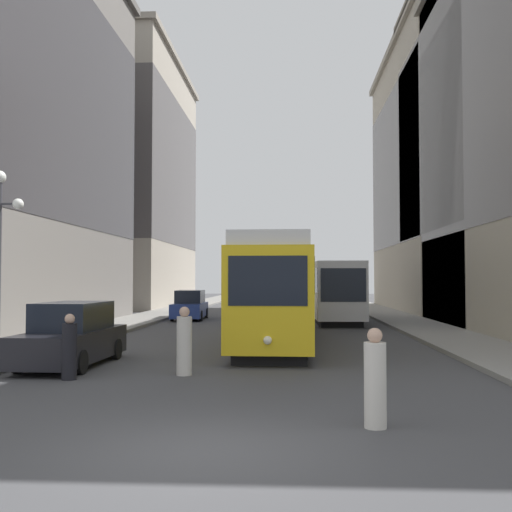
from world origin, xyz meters
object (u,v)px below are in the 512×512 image
object	(u,v)px
parked_car_left_near	(190,306)
parked_car_left_mid	(72,336)
pedestrian_crossing_near	(69,349)
pedestrian_crossing_far	(375,381)
transit_bus	(332,288)
pedestrian_on_sidewalk	(184,343)
streetcar	(278,289)

from	to	relation	value
parked_car_left_near	parked_car_left_mid	world-z (taller)	same
pedestrian_crossing_near	pedestrian_crossing_far	xyz separation A→B (m)	(6.88, -4.49, 0.02)
transit_bus	pedestrian_on_sidewalk	bearing A→B (deg)	-105.71
transit_bus	parked_car_left_near	xyz separation A→B (m)	(-8.75, 0.68, -1.10)
streetcar	parked_car_left_mid	world-z (taller)	streetcar
pedestrian_crossing_far	pedestrian_on_sidewalk	world-z (taller)	pedestrian_on_sidewalk
transit_bus	pedestrian_on_sidewalk	world-z (taller)	transit_bus
pedestrian_on_sidewalk	pedestrian_crossing_near	bearing A→B (deg)	156.55
parked_car_left_near	parked_car_left_mid	size ratio (longest dim) A/B	1.03
streetcar	pedestrian_crossing_far	world-z (taller)	streetcar
transit_bus	pedestrian_crossing_near	xyz separation A→B (m)	(-7.92, -22.13, -1.19)
streetcar	transit_bus	distance (m)	12.94
streetcar	transit_bus	bearing A→B (deg)	77.90
transit_bus	parked_car_left_mid	world-z (taller)	transit_bus
parked_car_left_near	pedestrian_crossing_far	xyz separation A→B (m)	(7.71, -27.31, -0.07)
streetcar	pedestrian_crossing_near	size ratio (longest dim) A/B	9.34
pedestrian_crossing_far	pedestrian_on_sidewalk	bearing A→B (deg)	61.69
streetcar	parked_car_left_mid	bearing A→B (deg)	-128.03
transit_bus	streetcar	bearing A→B (deg)	-105.12
parked_car_left_mid	pedestrian_crossing_far	xyz separation A→B (m)	(7.71, -6.90, -0.07)
streetcar	parked_car_left_mid	distance (m)	9.28
pedestrian_on_sidewalk	parked_car_left_mid	bearing A→B (deg)	115.31
parked_car_left_mid	pedestrian_on_sidewalk	bearing A→B (deg)	-22.12
streetcar	pedestrian_crossing_far	size ratio (longest dim) A/B	9.13
parked_car_left_mid	pedestrian_crossing_near	xyz separation A→B (m)	(0.83, -2.40, -0.09)
parked_car_left_mid	streetcar	bearing A→B (deg)	52.16
parked_car_left_mid	pedestrian_crossing_near	distance (m)	2.54
pedestrian_on_sidewalk	pedestrian_crossing_far	bearing A→B (deg)	-93.45
streetcar	transit_bus	world-z (taller)	streetcar
streetcar	pedestrian_crossing_far	distance (m)	14.22
transit_bus	pedestrian_crossing_far	world-z (taller)	transit_bus
parked_car_left_mid	pedestrian_on_sidewalk	size ratio (longest dim) A/B	2.75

